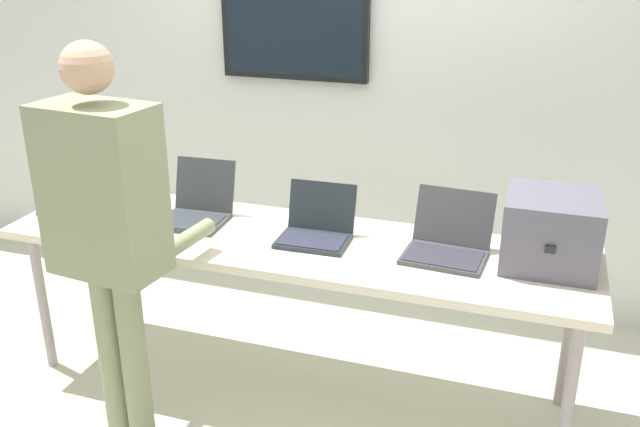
% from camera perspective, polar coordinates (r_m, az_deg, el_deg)
% --- Properties ---
extents(ground, '(8.00, 8.00, 0.04)m').
position_cam_1_polar(ground, '(3.58, -2.11, -14.10)').
color(ground, beige).
extents(back_wall, '(8.00, 0.11, 2.68)m').
position_cam_1_polar(back_wall, '(4.04, 3.19, 11.37)').
color(back_wall, silver).
rests_on(back_wall, ground).
extents(workbench, '(2.72, 0.70, 0.79)m').
position_cam_1_polar(workbench, '(3.19, -2.30, -3.02)').
color(workbench, beige).
rests_on(workbench, ground).
extents(equipment_box, '(0.38, 0.40, 0.31)m').
position_cam_1_polar(equipment_box, '(3.03, 18.62, -1.33)').
color(equipment_box, '#555462').
rests_on(equipment_box, workbench).
extents(laptop_station_0, '(0.39, 0.35, 0.27)m').
position_cam_1_polar(laptop_station_0, '(3.70, -18.50, 1.34)').
color(laptop_station_0, '#39383B').
rests_on(laptop_station_0, workbench).
extents(laptop_station_1, '(0.33, 0.36, 0.27)m').
position_cam_1_polar(laptop_station_1, '(3.42, -10.15, 0.52)').
color(laptop_station_1, '#34393B').
rests_on(laptop_station_1, workbench).
extents(laptop_station_2, '(0.33, 0.30, 0.24)m').
position_cam_1_polar(laptop_station_2, '(3.15, -0.29, -1.16)').
color(laptop_station_2, '#20282D').
rests_on(laptop_station_2, workbench).
extents(laptop_station_3, '(0.37, 0.37, 0.26)m').
position_cam_1_polar(laptop_station_3, '(3.05, 10.54, -2.30)').
color(laptop_station_3, '#3B3C3F').
rests_on(laptop_station_3, workbench).
extents(person, '(0.48, 0.62, 1.75)m').
position_cam_1_polar(person, '(2.80, -17.22, -0.47)').
color(person, gray).
rests_on(person, ground).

